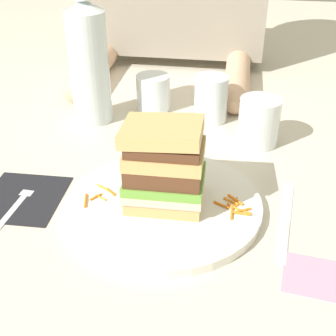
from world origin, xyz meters
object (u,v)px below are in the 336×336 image
(main_plate, at_px, (165,205))
(juice_glass, at_px, (259,124))
(empty_tumbler_1, at_px, (211,99))
(napkin_pink, at_px, (321,278))
(napkin_dark, at_px, (24,196))
(knife, at_px, (285,221))
(water_bottle, at_px, (89,61))
(sandwich, at_px, (164,165))
(empty_tumbler_0, at_px, (153,93))
(fork, at_px, (17,202))

(main_plate, bearing_deg, juice_glass, 58.86)
(empty_tumbler_1, relative_size, napkin_pink, 0.99)
(napkin_dark, bearing_deg, empty_tumbler_1, 49.95)
(knife, height_order, water_bottle, water_bottle)
(knife, xyz_separation_m, juice_glass, (-0.04, 0.24, 0.04))
(juice_glass, bearing_deg, water_bottle, 171.36)
(sandwich, distance_m, empty_tumbler_0, 0.36)
(juice_glass, distance_m, empty_tumbler_1, 0.13)
(main_plate, relative_size, water_bottle, 1.07)
(empty_tumbler_0, bearing_deg, napkin_pink, -57.05)
(juice_glass, bearing_deg, empty_tumbler_1, 138.16)
(empty_tumbler_0, bearing_deg, knife, -53.54)
(main_plate, bearing_deg, sandwich, 173.62)
(main_plate, relative_size, napkin_dark, 2.22)
(fork, xyz_separation_m, empty_tumbler_0, (0.14, 0.38, 0.03))
(water_bottle, xyz_separation_m, napkin_pink, (0.42, -0.40, -0.12))
(juice_glass, bearing_deg, fork, -144.93)
(sandwich, distance_m, fork, 0.24)
(fork, bearing_deg, empty_tumbler_0, 69.09)
(sandwich, xyz_separation_m, knife, (0.18, -0.00, -0.08))
(knife, distance_m, juice_glass, 0.24)
(main_plate, xyz_separation_m, empty_tumbler_1, (0.04, 0.32, 0.04))
(juice_glass, relative_size, water_bottle, 0.33)
(main_plate, height_order, napkin_dark, main_plate)
(main_plate, xyz_separation_m, water_bottle, (-0.20, 0.28, 0.12))
(main_plate, relative_size, knife, 1.47)
(fork, xyz_separation_m, knife, (0.41, 0.02, -0.00))
(knife, distance_m, empty_tumbler_0, 0.44)
(sandwich, xyz_separation_m, juice_glass, (0.14, 0.23, -0.04))
(empty_tumbler_0, bearing_deg, sandwich, -76.80)
(sandwich, height_order, knife, sandwich)
(main_plate, bearing_deg, empty_tumbler_0, 103.29)
(napkin_dark, distance_m, juice_glass, 0.44)
(sandwich, height_order, empty_tumbler_1, sandwich)
(main_plate, height_order, water_bottle, water_bottle)
(juice_glass, bearing_deg, sandwich, -121.25)
(knife, xyz_separation_m, empty_tumbler_1, (-0.14, 0.32, 0.05))
(water_bottle, xyz_separation_m, empty_tumbler_1, (0.24, 0.03, -0.08))
(water_bottle, distance_m, empty_tumbler_0, 0.16)
(knife, relative_size, empty_tumbler_1, 2.11)
(knife, bearing_deg, empty_tumbler_1, 112.94)
(sandwich, xyz_separation_m, water_bottle, (-0.20, 0.28, 0.05))
(main_plate, bearing_deg, fork, -173.37)
(fork, distance_m, water_bottle, 0.33)
(fork, height_order, water_bottle, water_bottle)
(main_plate, height_order, juice_glass, juice_glass)
(sandwich, height_order, napkin_dark, sandwich)
(water_bottle, bearing_deg, napkin_dark, -95.83)
(sandwich, height_order, juice_glass, sandwich)
(juice_glass, bearing_deg, knife, -80.32)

